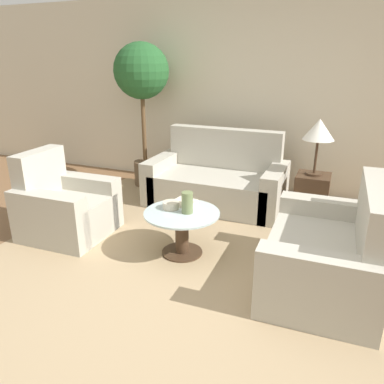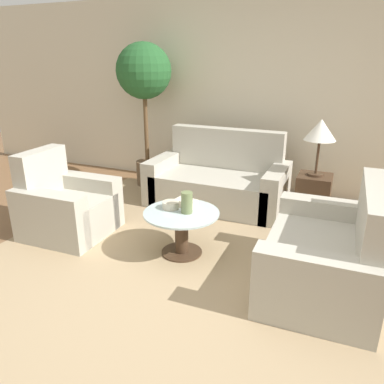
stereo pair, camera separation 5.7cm
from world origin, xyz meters
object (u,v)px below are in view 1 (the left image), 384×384
at_px(coffee_table, 182,227).
at_px(loveseat, 332,256).
at_px(table_lamp, 319,131).
at_px(book_stack, 186,203).
at_px(vase, 187,203).
at_px(potted_plant, 142,81).
at_px(sofa_main, 218,181).
at_px(bowl, 171,205).
at_px(armchair, 64,209).

bearing_deg(coffee_table, loveseat, -1.87).
relative_size(loveseat, table_lamp, 2.07).
distance_m(coffee_table, book_stack, 0.24).
height_order(table_lamp, vase, table_lamp).
xyz_separation_m(coffee_table, vase, (0.05, 0.01, 0.25)).
height_order(potted_plant, book_stack, potted_plant).
height_order(sofa_main, potted_plant, potted_plant).
relative_size(table_lamp, bowl, 3.99).
distance_m(loveseat, bowl, 1.49).
bearing_deg(book_stack, loveseat, 0.43).
height_order(loveseat, book_stack, loveseat).
distance_m(sofa_main, book_stack, 1.29).
bearing_deg(loveseat, potted_plant, -124.21).
bearing_deg(potted_plant, armchair, -90.16).
bearing_deg(sofa_main, bowl, -90.25).
height_order(loveseat, potted_plant, potted_plant).
distance_m(sofa_main, table_lamp, 1.39).
xyz_separation_m(sofa_main, table_lamp, (1.17, -0.04, 0.75)).
bearing_deg(bowl, table_lamp, 48.59).
bearing_deg(book_stack, table_lamp, 57.52).
height_order(coffee_table, table_lamp, table_lamp).
height_order(coffee_table, bowl, bowl).
height_order(armchair, loveseat, loveseat).
xyz_separation_m(bowl, book_stack, (0.11, 0.10, 0.00)).
bearing_deg(coffee_table, bowl, 161.66).
xyz_separation_m(loveseat, book_stack, (-1.37, 0.19, 0.18)).
xyz_separation_m(vase, bowl, (-0.18, 0.03, -0.07)).
bearing_deg(table_lamp, armchair, -148.83).
height_order(sofa_main, vase, sofa_main).
distance_m(vase, bowl, 0.20).
height_order(sofa_main, coffee_table, sofa_main).
height_order(loveseat, table_lamp, table_lamp).
xyz_separation_m(coffee_table, bowl, (-0.13, 0.04, 0.19)).
xyz_separation_m(sofa_main, book_stack, (0.11, -1.28, 0.18)).
bearing_deg(coffee_table, vase, 11.00).
height_order(armchair, potted_plant, potted_plant).
distance_m(sofa_main, loveseat, 2.08).
xyz_separation_m(sofa_main, potted_plant, (-1.22, 0.27, 1.21)).
distance_m(sofa_main, vase, 1.45).
xyz_separation_m(table_lamp, bowl, (-1.18, -1.34, -0.57)).
relative_size(armchair, potted_plant, 0.45).
height_order(sofa_main, bowl, sofa_main).
xyz_separation_m(table_lamp, vase, (-0.99, -1.37, -0.50)).
distance_m(sofa_main, potted_plant, 1.74).
distance_m(armchair, bowl, 1.23).
bearing_deg(book_stack, potted_plant, 138.89).
bearing_deg(vase, armchair, -176.82).
bearing_deg(bowl, loveseat, -3.39).
relative_size(potted_plant, book_stack, 8.86).
bearing_deg(table_lamp, potted_plant, 172.42).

